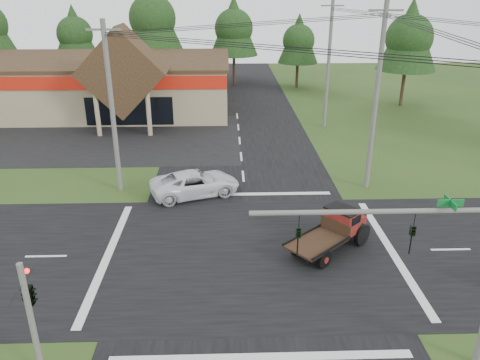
{
  "coord_description": "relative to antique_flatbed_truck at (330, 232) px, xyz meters",
  "views": [
    {
      "loc": [
        -1.16,
        -19.84,
        12.25
      ],
      "look_at": [
        -0.4,
        4.13,
        2.2
      ],
      "focal_mm": 35.0,
      "sensor_mm": 36.0,
      "label": 1
    }
  ],
  "objects": [
    {
      "name": "tree_row_e",
      "position": [
        4.12,
        39.84,
        5.02
      ],
      "size": [
        5.04,
        5.04,
        9.09
      ],
      "color": "#332316",
      "rests_on": "ground"
    },
    {
      "name": "road_ew",
      "position": [
        -3.88,
        -0.16,
        -1.0
      ],
      "size": [
        120.0,
        12.0,
        0.02
      ],
      "primitive_type": "cube",
      "color": "black",
      "rests_on": "ground"
    },
    {
      "name": "utility_pole_ne",
      "position": [
        4.12,
        7.84,
        4.87
      ],
      "size": [
        2.0,
        0.3,
        11.5
      ],
      "color": "#595651",
      "rests_on": "ground"
    },
    {
      "name": "parking_apron",
      "position": [
        -17.88,
        18.84,
        -1.0
      ],
      "size": [
        28.0,
        14.0,
        0.02
      ],
      "primitive_type": "cube",
      "color": "black",
      "rests_on": "ground"
    },
    {
      "name": "tree_row_d",
      "position": [
        -3.88,
        41.84,
        6.36
      ],
      "size": [
        6.16,
        6.16,
        11.11
      ],
      "color": "#332316",
      "rests_on": "ground"
    },
    {
      "name": "tree_row_b",
      "position": [
        -23.88,
        41.84,
        5.69
      ],
      "size": [
        5.6,
        5.6,
        10.1
      ],
      "color": "#332316",
      "rests_on": "ground"
    },
    {
      "name": "antique_flatbed_truck",
      "position": [
        0.0,
        0.0,
        0.0
      ],
      "size": [
        4.87,
        4.6,
        2.03
      ],
      "primitive_type": null,
      "rotation": [
        0.0,
        0.0,
        -0.85
      ],
      "color": "#610D15",
      "rests_on": "ground"
    },
    {
      "name": "utility_pole_nw",
      "position": [
        -11.88,
        7.84,
        4.37
      ],
      "size": [
        2.0,
        0.3,
        10.5
      ],
      "color": "#595651",
      "rests_on": "ground"
    },
    {
      "name": "road_ns",
      "position": [
        -3.88,
        -0.16,
        -1.01
      ],
      "size": [
        12.0,
        120.0,
        0.02
      ],
      "primitive_type": "cube",
      "color": "black",
      "rests_on": "ground"
    },
    {
      "name": "tree_side_ne",
      "position": [
        14.12,
        29.84,
        6.36
      ],
      "size": [
        6.16,
        6.16,
        11.11
      ],
      "color": "#332316",
      "rests_on": "ground"
    },
    {
      "name": "tree_row_c",
      "position": [
        -13.88,
        40.84,
        7.71
      ],
      "size": [
        7.28,
        7.28,
        13.13
      ],
      "color": "#332316",
      "rests_on": "ground"
    },
    {
      "name": "ground",
      "position": [
        -3.88,
        -0.16,
        -1.02
      ],
      "size": [
        120.0,
        120.0,
        0.0
      ],
      "primitive_type": "plane",
      "color": "#274117",
      "rests_on": "ground"
    },
    {
      "name": "utility_pole_n",
      "position": [
        4.12,
        21.84,
        4.72
      ],
      "size": [
        2.0,
        0.3,
        11.2
      ],
      "color": "#595651",
      "rests_on": "ground"
    },
    {
      "name": "white_pickup",
      "position": [
        -7.01,
        6.94,
        -0.25
      ],
      "size": [
        6.06,
        4.2,
        1.54
      ],
      "primitive_type": "imported",
      "rotation": [
        0.0,
        0.0,
        1.9
      ],
      "color": "white",
      "rests_on": "ground"
    },
    {
      "name": "traffic_signal_mast",
      "position": [
        1.93,
        -7.66,
        3.41
      ],
      "size": [
        8.12,
        0.24,
        7.0
      ],
      "color": "#595651",
      "rests_on": "ground"
    },
    {
      "name": "cvs_building",
      "position": [
        -19.59,
        29.4,
        1.76
      ],
      "size": [
        30.4,
        18.2,
        9.19
      ],
      "color": "tan",
      "rests_on": "ground"
    },
    {
      "name": "traffic_signal_corner",
      "position": [
        -11.38,
        -7.49,
        2.51
      ],
      "size": [
        0.53,
        2.48,
        4.4
      ],
      "color": "#595651",
      "rests_on": "ground"
    }
  ]
}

